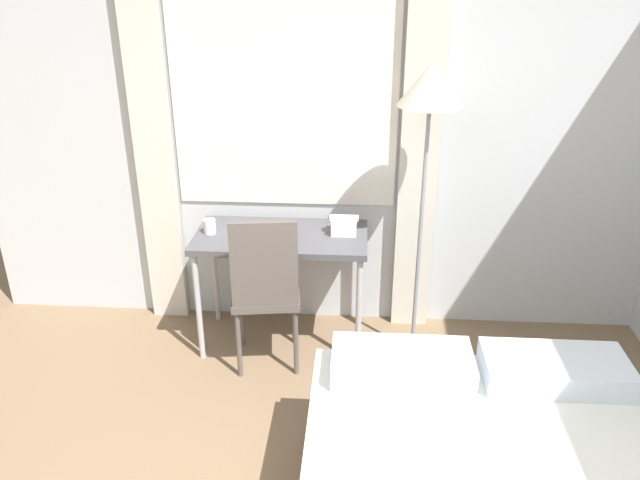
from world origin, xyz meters
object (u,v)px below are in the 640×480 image
desk_chair (266,285)px  book (279,233)px  desk (281,245)px  mug (210,226)px  standing_lamp (429,111)px  telephone (344,226)px

desk_chair → book: size_ratio=4.37×
desk → mug: bearing=-178.5°
book → mug: size_ratio=2.57×
standing_lamp → mug: size_ratio=20.20×
standing_lamp → desk: bearing=175.1°
desk_chair → standing_lamp: (0.90, 0.22, 0.99)m
telephone → book: 0.40m
desk_chair → book: (0.05, 0.28, 0.21)m
standing_lamp → book: 1.15m
mug → book: bearing=-0.0°
telephone → mug: bearing=-176.3°
desk → telephone: bearing=6.1°
book → desk: bearing=57.5°
desk → standing_lamp: bearing=-4.9°
desk → desk_chair: size_ratio=1.05×
desk → telephone: size_ratio=5.99×
desk_chair → standing_lamp: size_ratio=0.56×
standing_lamp → desk_chair: bearing=-166.3°
desk_chair → mug: desk_chair is taller
standing_lamp → telephone: size_ratio=10.26×
desk → desk_chair: 0.32m
mug → standing_lamp: bearing=-2.7°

